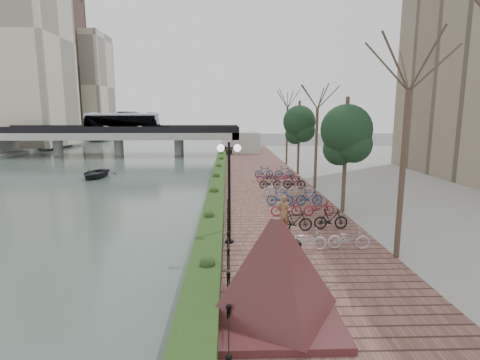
{
  "coord_description": "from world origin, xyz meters",
  "views": [
    {
      "loc": [
        1.41,
        -11.76,
        6.01
      ],
      "look_at": [
        2.15,
        11.2,
        2.0
      ],
      "focal_mm": 28.0,
      "sensor_mm": 36.0,
      "label": 1
    }
  ],
  "objects_px": {
    "granite_monument": "(275,269)",
    "lamppost": "(229,170)",
    "motorcycle": "(291,247)",
    "boat": "(96,173)",
    "pedestrian": "(283,214)"
  },
  "relations": [
    {
      "from": "pedestrian",
      "to": "boat",
      "type": "height_order",
      "value": "pedestrian"
    },
    {
      "from": "granite_monument",
      "to": "motorcycle",
      "type": "xyz_separation_m",
      "value": [
        1.13,
        4.13,
        -0.91
      ]
    },
    {
      "from": "granite_monument",
      "to": "lamppost",
      "type": "distance_m",
      "value": 6.57
    },
    {
      "from": "motorcycle",
      "to": "lamppost",
      "type": "bearing_deg",
      "value": 129.92
    },
    {
      "from": "lamppost",
      "to": "boat",
      "type": "distance_m",
      "value": 24.26
    },
    {
      "from": "lamppost",
      "to": "boat",
      "type": "height_order",
      "value": "lamppost"
    },
    {
      "from": "granite_monument",
      "to": "motorcycle",
      "type": "height_order",
      "value": "granite_monument"
    },
    {
      "from": "lamppost",
      "to": "motorcycle",
      "type": "bearing_deg",
      "value": -41.65
    },
    {
      "from": "granite_monument",
      "to": "boat",
      "type": "distance_m",
      "value": 30.06
    },
    {
      "from": "granite_monument",
      "to": "lamppost",
      "type": "bearing_deg",
      "value": 101.0
    },
    {
      "from": "lamppost",
      "to": "pedestrian",
      "type": "relative_size",
      "value": 2.44
    },
    {
      "from": "lamppost",
      "to": "motorcycle",
      "type": "xyz_separation_m",
      "value": [
        2.34,
        -2.08,
        -2.67
      ]
    },
    {
      "from": "lamppost",
      "to": "pedestrian",
      "type": "bearing_deg",
      "value": 29.46
    },
    {
      "from": "granite_monument",
      "to": "lamppost",
      "type": "xyz_separation_m",
      "value": [
        -1.21,
        6.21,
        1.76
      ]
    },
    {
      "from": "granite_monument",
      "to": "motorcycle",
      "type": "bearing_deg",
      "value": 74.71
    }
  ]
}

